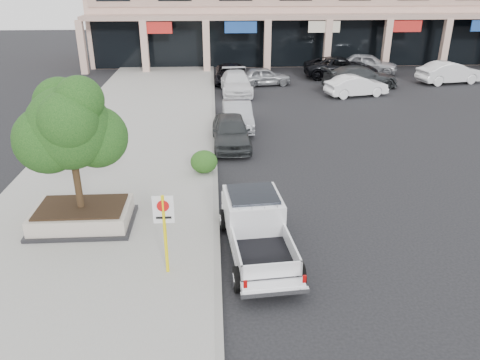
% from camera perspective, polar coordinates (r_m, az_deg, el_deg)
% --- Properties ---
extents(ground, '(120.00, 120.00, 0.00)m').
position_cam_1_polar(ground, '(14.60, 3.31, -7.64)').
color(ground, black).
rests_on(ground, ground).
extents(sidewalk, '(8.00, 52.00, 0.15)m').
position_cam_1_polar(sidewalk, '(20.23, -14.33, 1.23)').
color(sidewalk, gray).
rests_on(sidewalk, ground).
extents(curb, '(0.20, 52.00, 0.15)m').
position_cam_1_polar(curb, '(19.84, -3.07, 1.52)').
color(curb, gray).
rests_on(curb, ground).
extents(strip_mall, '(40.55, 12.43, 9.50)m').
position_cam_1_polar(strip_mall, '(47.33, 8.86, 20.23)').
color(strip_mall, tan).
rests_on(strip_mall, ground).
extents(planter, '(3.20, 2.20, 0.68)m').
position_cam_1_polar(planter, '(15.92, -18.64, -4.15)').
color(planter, black).
rests_on(planter, sidewalk).
extents(planter_tree, '(2.90, 2.55, 4.00)m').
position_cam_1_polar(planter_tree, '(14.93, -19.47, 6.14)').
color(planter_tree, '#321E13').
rests_on(planter_tree, planter).
extents(no_parking_sign, '(0.55, 0.09, 2.30)m').
position_cam_1_polar(no_parking_sign, '(12.43, -9.21, -5.30)').
color(no_parking_sign, yellow).
rests_on(no_parking_sign, sidewalk).
extents(hedge, '(1.10, 0.99, 0.93)m').
position_cam_1_polar(hedge, '(19.03, -4.41, 2.24)').
color(hedge, '#224A15').
rests_on(hedge, sidewalk).
extents(pickup_truck, '(2.27, 5.13, 1.57)m').
position_cam_1_polar(pickup_truck, '(13.65, 2.19, -6.19)').
color(pickup_truck, white).
rests_on(pickup_truck, ground).
extents(curb_car_a, '(1.84, 4.36, 1.47)m').
position_cam_1_polar(curb_car_a, '(22.34, -1.11, 5.97)').
color(curb_car_a, '#292C2E').
rests_on(curb_car_a, ground).
extents(curb_car_b, '(1.55, 4.22, 1.38)m').
position_cam_1_polar(curb_car_b, '(25.08, -0.30, 7.89)').
color(curb_car_b, '#97999E').
rests_on(curb_car_b, ground).
extents(curb_car_c, '(2.13, 5.01, 1.44)m').
position_cam_1_polar(curb_car_c, '(32.68, -0.47, 11.76)').
color(curb_car_c, white).
rests_on(curb_car_c, ground).
extents(curb_car_d, '(2.49, 4.96, 1.35)m').
position_cam_1_polar(curb_car_d, '(36.04, -1.18, 12.83)').
color(curb_car_d, black).
rests_on(curb_car_d, ground).
extents(lot_car_a, '(4.07, 2.08, 1.33)m').
position_cam_1_polar(lot_car_a, '(35.18, 2.97, 12.52)').
color(lot_car_a, gray).
rests_on(lot_car_a, ground).
extents(lot_car_b, '(4.39, 2.37, 1.37)m').
position_cam_1_polar(lot_car_b, '(32.89, 14.00, 11.08)').
color(lot_car_b, white).
rests_on(lot_car_b, ground).
extents(lot_car_c, '(5.78, 3.22, 1.58)m').
position_cam_1_polar(lot_car_c, '(35.20, 14.47, 12.03)').
color(lot_car_c, '#2B2E30').
rests_on(lot_car_c, ground).
extents(lot_car_d, '(5.86, 2.90, 1.60)m').
position_cam_1_polar(lot_car_d, '(38.64, 12.18, 13.27)').
color(lot_car_d, black).
rests_on(lot_car_d, ground).
extents(lot_car_e, '(5.16, 3.36, 1.63)m').
position_cam_1_polar(lot_car_e, '(40.68, 15.27, 13.52)').
color(lot_car_e, '#9FA0A7').
rests_on(lot_car_e, ground).
extents(lot_car_f, '(5.06, 2.58, 1.59)m').
position_cam_1_polar(lot_car_f, '(39.10, 24.20, 11.86)').
color(lot_car_f, silver).
rests_on(lot_car_f, ground).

